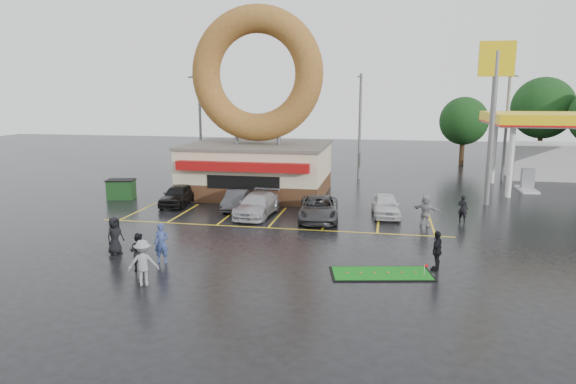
% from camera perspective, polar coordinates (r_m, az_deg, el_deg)
% --- Properties ---
extents(ground, '(120.00, 120.00, 0.00)m').
position_cam_1_polar(ground, '(25.40, -3.99, -5.94)').
color(ground, black).
rests_on(ground, ground).
extents(donut_shop, '(10.20, 8.70, 13.50)m').
position_cam_1_polar(donut_shop, '(37.72, -3.44, 6.52)').
color(donut_shop, '#472B19').
rests_on(donut_shop, ground).
extents(gas_station, '(12.30, 13.65, 5.90)m').
position_cam_1_polar(gas_station, '(46.61, 28.07, 5.16)').
color(gas_station, silver).
rests_on(gas_station, ground).
extents(shell_sign, '(2.20, 0.36, 10.60)m').
position_cam_1_polar(shell_sign, '(36.09, 21.95, 10.19)').
color(shell_sign, slate).
rests_on(shell_sign, ground).
extents(streetlight_left, '(0.40, 2.21, 9.00)m').
position_cam_1_polar(streetlight_left, '(46.42, -9.76, 7.60)').
color(streetlight_left, slate).
rests_on(streetlight_left, ground).
extents(streetlight_mid, '(0.40, 2.21, 9.00)m').
position_cam_1_polar(streetlight_mid, '(44.52, 7.99, 7.52)').
color(streetlight_mid, slate).
rests_on(streetlight_mid, ground).
extents(streetlight_right, '(0.40, 2.21, 9.00)m').
position_cam_1_polar(streetlight_right, '(46.48, 23.10, 6.89)').
color(streetlight_right, slate).
rests_on(streetlight_right, ground).
extents(tree_far_c, '(6.30, 6.30, 9.00)m').
position_cam_1_polar(tree_far_c, '(59.59, 26.48, 8.35)').
color(tree_far_c, '#332114').
rests_on(tree_far_c, ground).
extents(tree_far_d, '(4.90, 4.90, 7.00)m').
position_cam_1_polar(tree_far_d, '(56.07, 18.95, 7.47)').
color(tree_far_d, '#332114').
rests_on(tree_far_d, ground).
extents(car_black, '(1.89, 4.15, 1.38)m').
position_cam_1_polar(car_black, '(34.90, -12.12, -0.32)').
color(car_black, black).
rests_on(car_black, ground).
extents(car_dgrey, '(1.56, 3.83, 1.24)m').
position_cam_1_polar(car_dgrey, '(33.14, -5.72, -0.85)').
color(car_dgrey, '#2D2D30').
rests_on(car_dgrey, ground).
extents(car_silver, '(2.20, 4.85, 1.38)m').
position_cam_1_polar(car_silver, '(31.23, -3.47, -1.42)').
color(car_silver, '#AAAAAF').
rests_on(car_silver, ground).
extents(car_grey, '(2.76, 5.11, 1.36)m').
position_cam_1_polar(car_grey, '(30.26, 3.43, -1.83)').
color(car_grey, '#333336').
rests_on(car_grey, ground).
extents(car_white, '(1.94, 4.07, 1.34)m').
position_cam_1_polar(car_white, '(31.67, 10.80, -1.45)').
color(car_white, silver).
rests_on(car_white, ground).
extents(person_blue, '(0.71, 0.52, 1.78)m').
position_cam_1_polar(person_blue, '(23.28, -13.87, -5.54)').
color(person_blue, navy).
rests_on(person_blue, ground).
extents(person_blackjkt, '(0.81, 0.64, 1.64)m').
position_cam_1_polar(person_blackjkt, '(22.53, -16.29, -6.40)').
color(person_blackjkt, black).
rests_on(person_blackjkt, ground).
extents(person_hoodie, '(1.34, 1.04, 1.82)m').
position_cam_1_polar(person_hoodie, '(20.78, -15.81, -7.58)').
color(person_hoodie, gray).
rests_on(person_hoodie, ground).
extents(person_bystander, '(0.85, 1.01, 1.76)m').
position_cam_1_polar(person_bystander, '(25.12, -18.69, -4.61)').
color(person_bystander, black).
rests_on(person_bystander, ground).
extents(person_cameraman, '(0.75, 1.08, 1.71)m').
position_cam_1_polar(person_cameraman, '(22.58, 16.23, -6.27)').
color(person_cameraman, black).
rests_on(person_cameraman, ground).
extents(person_walker_near, '(1.69, 1.29, 1.78)m').
position_cam_1_polar(person_walker_near, '(29.81, 15.03, -1.98)').
color(person_walker_near, gray).
rests_on(person_walker_near, ground).
extents(person_walker_far, '(0.69, 0.62, 1.59)m').
position_cam_1_polar(person_walker_far, '(31.33, 18.84, -1.76)').
color(person_walker_far, black).
rests_on(person_walker_far, ground).
extents(dumpster, '(2.02, 1.57, 1.30)m').
position_cam_1_polar(dumpster, '(38.09, -18.03, 0.25)').
color(dumpster, '#19411A').
rests_on(dumpster, ground).
extents(putting_green, '(4.42, 2.58, 0.52)m').
position_cam_1_polar(putting_green, '(21.78, 10.32, -8.91)').
color(putting_green, black).
rests_on(putting_green, ground).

